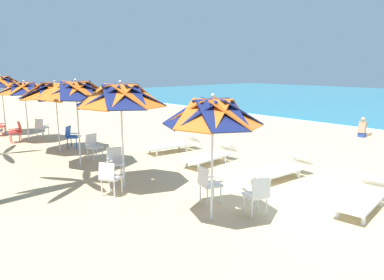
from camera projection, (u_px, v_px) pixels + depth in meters
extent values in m
plane|color=#D3B784|center=(293.00, 198.00, 8.54)|extent=(80.00, 80.00, 0.00)
cylinder|color=silver|center=(212.00, 172.00, 7.11)|extent=(0.05, 0.05, 2.06)
cube|color=orange|center=(236.00, 114.00, 6.66)|extent=(1.10, 1.04, 0.54)
cube|color=navy|center=(235.00, 111.00, 7.02)|extent=(1.05, 1.07, 0.54)
cube|color=orange|center=(222.00, 109.00, 7.29)|extent=(1.04, 1.10, 0.54)
cube|color=navy|center=(204.00, 109.00, 7.31)|extent=(1.07, 1.05, 0.54)
cube|color=orange|center=(190.00, 111.00, 7.07)|extent=(1.10, 1.04, 0.54)
cube|color=navy|center=(189.00, 113.00, 6.71)|extent=(1.05, 1.07, 0.54)
cube|color=orange|center=(202.00, 115.00, 6.44)|extent=(1.04, 1.10, 0.54)
cube|color=navy|center=(223.00, 115.00, 6.41)|extent=(1.07, 1.05, 0.54)
sphere|color=silver|center=(213.00, 95.00, 6.80)|extent=(0.08, 0.08, 0.08)
cube|color=white|center=(255.00, 195.00, 7.51)|extent=(0.57, 0.57, 0.05)
cube|color=white|center=(261.00, 188.00, 7.28)|extent=(0.23, 0.43, 0.40)
cube|color=white|center=(247.00, 191.00, 7.42)|extent=(0.39, 0.17, 0.03)
cube|color=white|center=(264.00, 189.00, 7.56)|extent=(0.39, 0.17, 0.03)
cylinder|color=white|center=(244.00, 204.00, 7.65)|extent=(0.04, 0.04, 0.41)
cylinder|color=white|center=(258.00, 201.00, 7.78)|extent=(0.04, 0.04, 0.41)
cylinder|color=white|center=(252.00, 209.00, 7.33)|extent=(0.04, 0.04, 0.41)
cylinder|color=white|center=(267.00, 207.00, 7.46)|extent=(0.04, 0.04, 0.41)
cube|color=white|center=(211.00, 184.00, 8.18)|extent=(0.54, 0.54, 0.05)
cube|color=white|center=(203.00, 176.00, 8.05)|extent=(0.43, 0.21, 0.40)
cube|color=white|center=(206.00, 178.00, 8.34)|extent=(0.15, 0.39, 0.03)
cube|color=white|center=(215.00, 182.00, 7.99)|extent=(0.15, 0.39, 0.03)
cylinder|color=white|center=(213.00, 190.00, 8.46)|extent=(0.04, 0.04, 0.41)
cylinder|color=white|center=(221.00, 195.00, 8.15)|extent=(0.04, 0.04, 0.41)
cylinder|color=white|center=(200.00, 193.00, 8.31)|extent=(0.04, 0.04, 0.41)
cylinder|color=white|center=(207.00, 198.00, 8.00)|extent=(0.04, 0.04, 0.41)
cylinder|color=silver|center=(123.00, 146.00, 9.09)|extent=(0.05, 0.05, 2.22)
cube|color=orange|center=(139.00, 96.00, 8.58)|extent=(1.28, 1.21, 0.57)
cube|color=navy|center=(143.00, 95.00, 9.00)|extent=(1.22, 1.26, 0.57)
cube|color=orange|center=(134.00, 94.00, 9.32)|extent=(1.21, 1.28, 0.57)
cube|color=navy|center=(118.00, 94.00, 9.34)|extent=(1.26, 1.22, 0.57)
cube|color=orange|center=(103.00, 94.00, 9.06)|extent=(1.28, 1.21, 0.57)
cube|color=navy|center=(98.00, 96.00, 8.64)|extent=(1.22, 1.26, 0.57)
cube|color=orange|center=(106.00, 97.00, 8.33)|extent=(1.21, 1.28, 0.57)
cube|color=navy|center=(124.00, 97.00, 8.30)|extent=(1.26, 1.22, 0.57)
sphere|color=silver|center=(120.00, 82.00, 8.75)|extent=(0.08, 0.08, 0.08)
cube|color=white|center=(111.00, 178.00, 8.68)|extent=(0.60, 0.60, 0.05)
cube|color=white|center=(107.00, 171.00, 8.45)|extent=(0.41, 0.29, 0.40)
cube|color=white|center=(104.00, 173.00, 8.73)|extent=(0.23, 0.37, 0.03)
cube|color=white|center=(118.00, 174.00, 8.60)|extent=(0.23, 0.37, 0.03)
cylinder|color=white|center=(110.00, 184.00, 8.95)|extent=(0.04, 0.04, 0.41)
cylinder|color=white|center=(122.00, 185.00, 8.84)|extent=(0.04, 0.04, 0.41)
cylinder|color=white|center=(102.00, 188.00, 8.63)|extent=(0.04, 0.04, 0.41)
cylinder|color=white|center=(114.00, 190.00, 8.51)|extent=(0.04, 0.04, 0.41)
cube|color=white|center=(116.00, 163.00, 9.98)|extent=(0.56, 0.56, 0.05)
cube|color=white|center=(114.00, 154.00, 10.12)|extent=(0.23, 0.43, 0.40)
cube|color=white|center=(123.00, 159.00, 10.03)|extent=(0.39, 0.17, 0.03)
cube|color=white|center=(108.00, 160.00, 9.89)|extent=(0.39, 0.17, 0.03)
cylinder|color=white|center=(123.00, 172.00, 9.93)|extent=(0.04, 0.04, 0.41)
cylinder|color=white|center=(111.00, 174.00, 9.81)|extent=(0.04, 0.04, 0.41)
cylinder|color=white|center=(121.00, 169.00, 10.26)|extent=(0.04, 0.04, 0.41)
cylinder|color=white|center=(109.00, 170.00, 10.13)|extent=(0.04, 0.04, 0.41)
cylinder|color=silver|center=(79.00, 132.00, 11.04)|extent=(0.05, 0.05, 2.25)
cube|color=orange|center=(90.00, 91.00, 10.54)|extent=(1.33, 1.23, 0.57)
cube|color=navy|center=(95.00, 90.00, 10.96)|extent=(1.24, 1.28, 0.57)
cube|color=orange|center=(89.00, 89.00, 11.28)|extent=(1.23, 1.33, 0.57)
cube|color=navy|center=(76.00, 89.00, 11.30)|extent=(1.28, 1.24, 0.57)
cube|color=orange|center=(62.00, 90.00, 11.02)|extent=(1.33, 1.23, 0.57)
cube|color=navy|center=(56.00, 91.00, 10.60)|extent=(1.24, 1.28, 0.57)
cube|color=orange|center=(62.00, 91.00, 10.28)|extent=(1.23, 1.33, 0.57)
cube|color=navy|center=(76.00, 91.00, 10.25)|extent=(1.28, 1.24, 0.57)
sphere|color=silver|center=(75.00, 80.00, 10.72)|extent=(0.08, 0.08, 0.08)
cube|color=white|center=(95.00, 147.00, 12.05)|extent=(0.49, 0.49, 0.05)
cube|color=white|center=(91.00, 140.00, 12.13)|extent=(0.15, 0.43, 0.40)
cube|color=white|center=(100.00, 143.00, 12.17)|extent=(0.40, 0.09, 0.03)
cube|color=white|center=(89.00, 145.00, 11.88)|extent=(0.40, 0.09, 0.03)
cylinder|color=white|center=(102.00, 153.00, 12.11)|extent=(0.04, 0.04, 0.41)
cylinder|color=white|center=(94.00, 155.00, 11.85)|extent=(0.04, 0.04, 0.41)
cylinder|color=white|center=(97.00, 152.00, 12.34)|extent=(0.04, 0.04, 0.41)
cylinder|color=white|center=(88.00, 154.00, 12.08)|extent=(0.04, 0.04, 0.41)
cylinder|color=silver|center=(58.00, 124.00, 13.00)|extent=(0.05, 0.05, 2.10)
cube|color=orange|center=(68.00, 91.00, 12.50)|extent=(1.38, 1.34, 0.61)
cube|color=navy|center=(73.00, 90.00, 12.95)|extent=(1.32, 1.44, 0.61)
cube|color=orange|center=(68.00, 90.00, 13.29)|extent=(1.34, 1.38, 0.61)
cube|color=navy|center=(56.00, 89.00, 13.32)|extent=(1.44, 1.32, 0.61)
cube|color=orange|center=(43.00, 90.00, 13.02)|extent=(1.38, 1.34, 0.61)
cube|color=navy|center=(37.00, 91.00, 12.56)|extent=(1.32, 1.44, 0.61)
cube|color=orange|center=(42.00, 91.00, 12.22)|extent=(1.34, 1.38, 0.61)
cube|color=navy|center=(55.00, 92.00, 12.19)|extent=(1.44, 1.32, 0.61)
sphere|color=silver|center=(55.00, 81.00, 12.69)|extent=(0.08, 0.08, 0.08)
cube|color=blue|center=(73.00, 137.00, 13.75)|extent=(0.62, 0.62, 0.05)
cube|color=blue|center=(68.00, 131.00, 13.72)|extent=(0.36, 0.36, 0.40)
cube|color=blue|center=(75.00, 133.00, 13.93)|extent=(0.31, 0.31, 0.03)
cube|color=blue|center=(71.00, 135.00, 13.54)|extent=(0.31, 0.31, 0.03)
cylinder|color=blue|center=(80.00, 142.00, 13.96)|extent=(0.04, 0.04, 0.41)
cylinder|color=blue|center=(76.00, 144.00, 13.62)|extent=(0.04, 0.04, 0.41)
cylinder|color=blue|center=(71.00, 142.00, 13.98)|extent=(0.04, 0.04, 0.41)
cylinder|color=blue|center=(68.00, 144.00, 13.64)|extent=(0.04, 0.04, 0.41)
cylinder|color=silver|center=(27.00, 117.00, 14.93)|extent=(0.05, 0.05, 2.11)
cube|color=orange|center=(33.00, 88.00, 14.46)|extent=(1.20, 1.15, 0.49)
cube|color=navy|center=(38.00, 88.00, 14.85)|extent=(1.14, 1.22, 0.49)
cube|color=orange|center=(35.00, 87.00, 15.14)|extent=(1.15, 1.20, 0.49)
cube|color=navy|center=(26.00, 87.00, 15.17)|extent=(1.22, 1.14, 0.49)
cube|color=orange|center=(16.00, 88.00, 14.91)|extent=(1.20, 1.15, 0.49)
cube|color=navy|center=(10.00, 88.00, 14.52)|extent=(1.14, 1.22, 0.49)
cube|color=orange|center=(13.00, 89.00, 14.22)|extent=(1.15, 1.20, 0.49)
cube|color=navy|center=(23.00, 89.00, 14.20)|extent=(1.22, 1.14, 0.49)
sphere|color=silver|center=(24.00, 81.00, 14.63)|extent=(0.08, 0.08, 0.08)
cube|color=red|center=(15.00, 132.00, 14.76)|extent=(0.47, 0.47, 0.05)
cube|color=red|center=(20.00, 126.00, 14.83)|extent=(0.42, 0.13, 0.40)
cube|color=red|center=(16.00, 130.00, 14.58)|extent=(0.07, 0.40, 0.03)
cube|color=red|center=(14.00, 129.00, 14.89)|extent=(0.07, 0.40, 0.03)
cylinder|color=red|center=(12.00, 139.00, 14.56)|extent=(0.04, 0.04, 0.41)
cylinder|color=red|center=(10.00, 138.00, 14.84)|extent=(0.04, 0.04, 0.41)
cylinder|color=red|center=(21.00, 138.00, 14.77)|extent=(0.04, 0.04, 0.41)
cylinder|color=red|center=(19.00, 137.00, 15.04)|extent=(0.04, 0.04, 0.41)
cube|color=white|center=(42.00, 128.00, 15.88)|extent=(0.60, 0.60, 0.05)
cube|color=white|center=(39.00, 123.00, 15.65)|extent=(0.41, 0.29, 0.40)
cube|color=white|center=(39.00, 125.00, 15.92)|extent=(0.23, 0.36, 0.03)
cube|color=white|center=(46.00, 125.00, 15.80)|extent=(0.23, 0.36, 0.03)
cylinder|color=white|center=(42.00, 132.00, 16.15)|extent=(0.04, 0.04, 0.41)
cylinder|color=white|center=(49.00, 132.00, 16.04)|extent=(0.04, 0.04, 0.41)
cylinder|color=white|center=(37.00, 133.00, 15.82)|extent=(0.04, 0.04, 0.41)
cylinder|color=white|center=(43.00, 134.00, 15.71)|extent=(0.04, 0.04, 0.41)
cylinder|color=silver|center=(4.00, 110.00, 16.51)|extent=(0.05, 0.05, 2.32)
cube|color=orange|center=(8.00, 82.00, 16.04)|extent=(1.15, 1.07, 0.50)
cube|color=navy|center=(13.00, 81.00, 16.40)|extent=(1.08, 1.11, 0.50)
cube|color=orange|center=(10.00, 81.00, 16.68)|extent=(1.07, 1.15, 0.50)
cube|color=navy|center=(3.00, 81.00, 16.70)|extent=(1.11, 1.08, 0.50)
sphere|color=silver|center=(0.00, 75.00, 16.19)|extent=(0.08, 0.08, 0.08)
cube|color=red|center=(0.00, 124.00, 16.33)|extent=(0.25, 0.35, 0.03)
cylinder|color=red|center=(5.00, 131.00, 16.40)|extent=(0.04, 0.04, 0.41)
cylinder|color=red|center=(2.00, 132.00, 16.06)|extent=(0.04, 0.04, 0.41)
cube|color=white|center=(360.00, 201.00, 7.68)|extent=(0.85, 1.77, 0.06)
cube|color=white|center=(375.00, 181.00, 8.42)|extent=(0.66, 0.55, 0.36)
cube|color=white|center=(363.00, 220.00, 7.07)|extent=(0.06, 0.06, 0.22)
cube|color=white|center=(337.00, 213.00, 7.40)|extent=(0.06, 0.06, 0.22)
cube|color=white|center=(380.00, 202.00, 8.01)|extent=(0.06, 0.06, 0.22)
cube|color=white|center=(357.00, 196.00, 8.34)|extent=(0.06, 0.06, 0.22)
cube|color=white|center=(277.00, 171.00, 9.87)|extent=(0.76, 1.74, 0.06)
cube|color=white|center=(301.00, 159.00, 10.47)|extent=(0.64, 0.52, 0.36)
cube|color=white|center=(269.00, 183.00, 9.32)|extent=(0.06, 0.06, 0.22)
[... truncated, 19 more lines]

